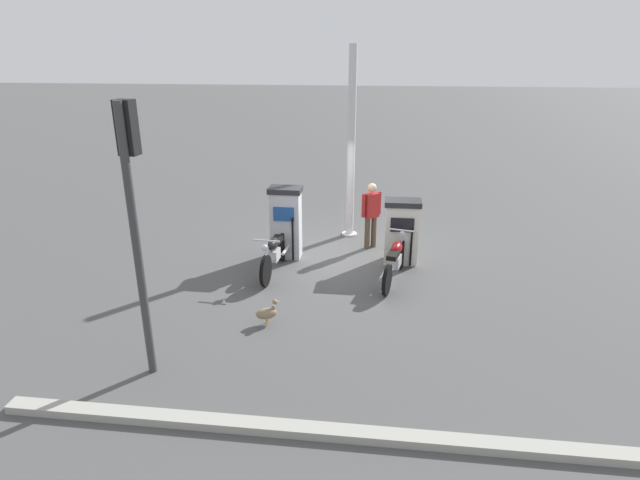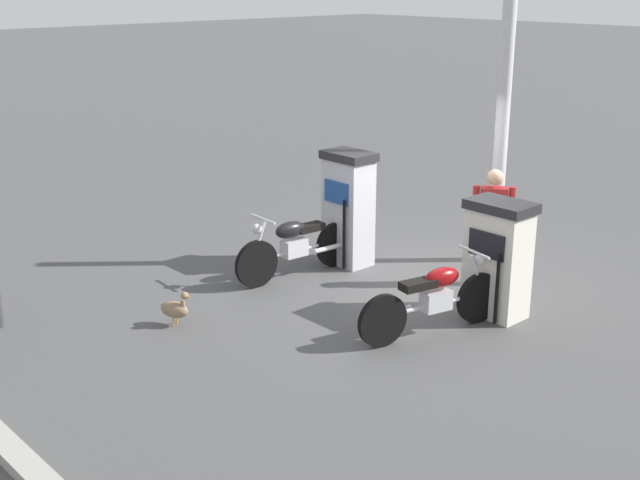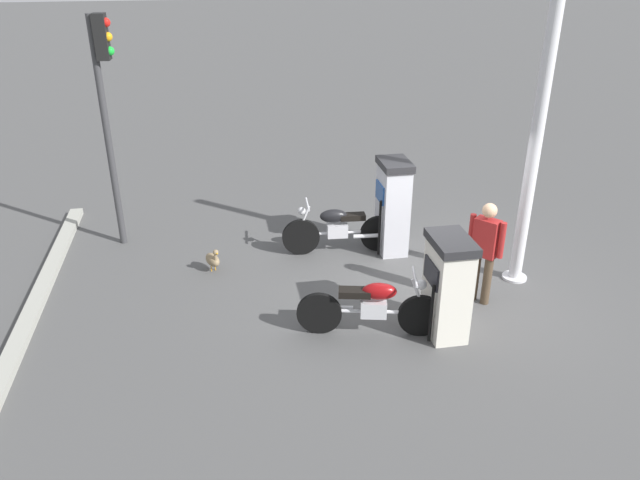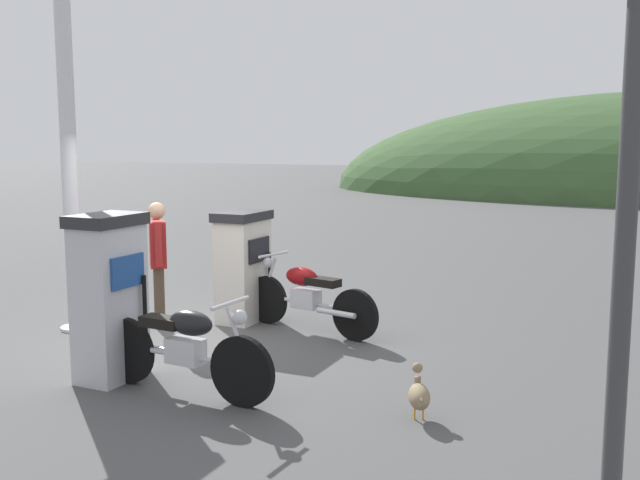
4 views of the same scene
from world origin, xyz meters
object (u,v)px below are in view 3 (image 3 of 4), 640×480
fuel_pump_far (447,286)px  motorcycle_near_pump (339,229)px  attendant_person (485,247)px  motorcycle_far_pump (372,306)px  roadside_traffic_light (106,95)px  fuel_pump_near (393,206)px  wandering_duck (213,259)px  canopy_support_pole (535,144)px

fuel_pump_far → motorcycle_near_pump: 2.91m
fuel_pump_far → attendant_person: 1.12m
motorcycle_far_pump → roadside_traffic_light: 5.70m
fuel_pump_near → motorcycle_far_pump: fuel_pump_near is taller
wandering_duck → canopy_support_pole: canopy_support_pole is taller
wandering_duck → roadside_traffic_light: 3.27m
roadside_traffic_light → fuel_pump_near: bearing=165.7°
motorcycle_near_pump → canopy_support_pole: size_ratio=0.43×
attendant_person → wandering_duck: 4.42m
wandering_duck → motorcycle_far_pump: bearing=133.3°
fuel_pump_far → attendant_person: attendant_person is taller
attendant_person → roadside_traffic_light: roadside_traffic_light is taller
fuel_pump_far → roadside_traffic_light: (4.71, -3.85, 1.97)m
fuel_pump_near → canopy_support_pole: size_ratio=0.36×
fuel_pump_far → motorcycle_far_pump: bearing=-8.1°
attendant_person → wandering_duck: attendant_person is taller
fuel_pump_far → fuel_pump_near: bearing=-90.0°
fuel_pump_near → motorcycle_far_pump: (1.01, 2.51, -0.40)m
motorcycle_far_pump → fuel_pump_near: bearing=-112.0°
fuel_pump_far → canopy_support_pole: size_ratio=0.31×
motorcycle_near_pump → attendant_person: size_ratio=1.26×
attendant_person → canopy_support_pole: canopy_support_pole is taller
motorcycle_near_pump → motorcycle_far_pump: motorcycle_near_pump is taller
fuel_pump_near → fuel_pump_far: 2.65m
fuel_pump_near → roadside_traffic_light: size_ratio=0.42×
canopy_support_pole → fuel_pump_near: bearing=-38.3°
motorcycle_far_pump → attendant_person: attendant_person is taller
fuel_pump_far → wandering_duck: bearing=-37.5°
motorcycle_near_pump → canopy_support_pole: (-2.68, 1.46, 1.83)m
motorcycle_near_pump → attendant_person: 2.75m
fuel_pump_near → canopy_support_pole: bearing=141.7°
roadside_traffic_light → canopy_support_pole: 6.95m
canopy_support_pole → attendant_person: bearing=32.8°
fuel_pump_far → canopy_support_pole: canopy_support_pole is taller
fuel_pump_far → roadside_traffic_light: 6.39m
fuel_pump_far → attendant_person: (-0.85, -0.71, 0.18)m
fuel_pump_near → fuel_pump_far: bearing=90.0°
roadside_traffic_light → motorcycle_near_pump: bearing=163.6°
fuel_pump_far → canopy_support_pole: 2.65m
fuel_pump_far → motorcycle_far_pump: (1.01, -0.14, -0.30)m
fuel_pump_far → motorcycle_near_pump: (0.94, -2.74, -0.29)m
fuel_pump_near → roadside_traffic_light: 5.20m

